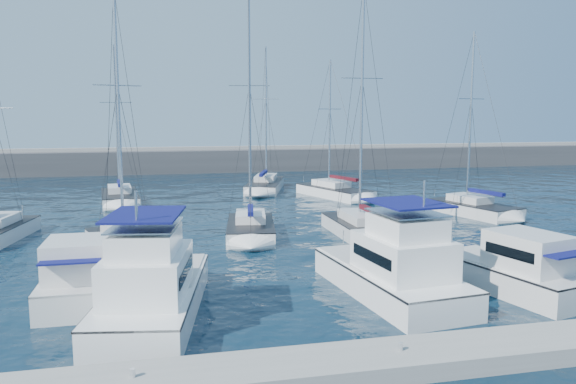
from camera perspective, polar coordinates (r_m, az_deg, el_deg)
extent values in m
plane|color=black|center=(28.36, 2.10, -8.17)|extent=(220.00, 220.00, 0.00)
cube|color=#424244|center=(78.94, -7.69, 2.84)|extent=(160.00, 6.00, 4.00)
cube|color=gray|center=(78.78, -7.72, 4.43)|extent=(160.00, 1.20, 0.50)
cube|color=gray|center=(18.48, 11.31, -16.35)|extent=(40.00, 2.20, 0.60)
cylinder|color=silver|center=(16.92, -15.51, -17.28)|extent=(0.16, 0.16, 0.25)
cylinder|color=silver|center=(18.31, 11.34, -15.14)|extent=(0.16, 0.16, 0.25)
cube|color=silver|center=(25.72, -20.28, -9.43)|extent=(2.83, 5.93, 1.60)
cube|color=#262628|center=(25.51, -20.36, -7.82)|extent=(2.89, 5.93, 0.08)
cube|color=silver|center=(24.61, -20.68, -6.36)|extent=(2.39, 2.76, 1.60)
cube|color=black|center=(24.59, -20.69, -6.18)|extent=(2.44, 2.21, 0.45)
cube|color=#0E1154|center=(23.50, -21.09, -6.29)|extent=(2.25, 1.82, 0.07)
cube|color=white|center=(23.20, -13.35, -11.04)|extent=(4.89, 9.92, 1.60)
cube|color=#262628|center=(22.97, -13.41, -9.27)|extent=(4.95, 9.93, 0.08)
cube|color=white|center=(21.65, -14.04, -8.01)|extent=(3.52, 4.82, 1.60)
cube|color=black|center=(21.62, -14.05, -7.81)|extent=(3.42, 3.96, 0.45)
cube|color=white|center=(21.15, -14.26, -4.90)|extent=(2.74, 3.42, 0.90)
cube|color=#0E1154|center=(20.96, -14.35, -2.23)|extent=(3.09, 3.90, 0.08)
cube|color=white|center=(25.41, 10.26, -9.27)|extent=(4.46, 9.09, 1.60)
cube|color=#262628|center=(25.20, 10.30, -7.64)|extent=(4.53, 9.09, 0.08)
cube|color=white|center=(24.10, 11.62, -6.31)|extent=(3.40, 4.37, 1.60)
cube|color=black|center=(24.08, 11.62, -6.12)|extent=(3.37, 3.57, 0.45)
cube|color=white|center=(23.66, 11.95, -3.48)|extent=(2.67, 3.09, 0.90)
cube|color=#0E1154|center=(23.49, 12.02, -1.08)|extent=(3.01, 3.53, 0.08)
cube|color=silver|center=(27.32, 21.69, -8.49)|extent=(4.28, 7.39, 1.60)
cube|color=#262628|center=(27.13, 21.77, -6.97)|extent=(4.33, 7.40, 0.08)
cube|color=silver|center=(26.39, 23.23, -5.55)|extent=(3.01, 3.67, 1.60)
cube|color=black|center=(26.38, 23.24, -5.38)|extent=(2.90, 3.06, 0.45)
cube|color=#0E1154|center=(25.55, 25.44, -5.42)|extent=(2.62, 2.57, 0.07)
cube|color=silver|center=(33.25, -15.95, -5.54)|extent=(5.37, 8.41, 1.30)
cube|color=#262628|center=(33.11, -15.99, -4.47)|extent=(5.42, 8.43, 0.06)
cube|color=silver|center=(33.51, -16.24, -3.78)|extent=(2.95, 3.88, 0.55)
cylinder|color=silver|center=(33.15, -16.84, 8.04)|extent=(0.18, 0.18, 13.35)
cylinder|color=silver|center=(31.83, -15.48, -3.35)|extent=(1.38, 3.76, 0.12)
cube|color=#450D15|center=(31.71, -15.44, -3.11)|extent=(1.47, 3.46, 0.28)
cube|color=white|center=(36.38, -3.82, -4.10)|extent=(3.95, 7.37, 1.30)
cube|color=#262628|center=(36.26, -3.83, -3.12)|extent=(4.01, 7.38, 0.06)
cube|color=white|center=(36.63, -3.83, -2.50)|extent=(2.34, 3.32, 0.55)
cylinder|color=silver|center=(36.30, -3.94, 8.59)|extent=(0.18, 0.18, 13.70)
cylinder|color=silver|center=(35.07, -3.83, -2.06)|extent=(0.66, 3.48, 0.12)
cube|color=#0E1154|center=(34.94, -3.83, -1.84)|extent=(0.83, 3.17, 0.28)
cube|color=silver|center=(36.41, 7.76, -4.15)|extent=(3.16, 8.85, 1.30)
cube|color=#262628|center=(36.29, 7.78, -3.17)|extent=(3.22, 8.85, 0.06)
cube|color=silver|center=(36.73, 7.48, -2.52)|extent=(2.04, 3.88, 0.55)
cylinder|color=silver|center=(36.46, 7.50, 9.13)|extent=(0.18, 0.18, 14.46)
cylinder|color=silver|center=(34.92, 8.58, -2.17)|extent=(0.15, 4.41, 0.12)
cube|color=#450D15|center=(34.80, 8.65, -1.96)|extent=(0.38, 3.97, 0.28)
cube|color=silver|center=(46.44, 18.33, -1.87)|extent=(4.83, 7.90, 1.30)
cube|color=#262628|center=(46.34, 18.36, -1.10)|extent=(4.89, 7.92, 0.06)
cube|color=silver|center=(46.61, 17.97, -0.64)|extent=(2.73, 3.63, 0.55)
cylinder|color=silver|center=(46.33, 18.07, 7.43)|extent=(0.18, 0.18, 12.68)
cylinder|color=silver|center=(45.47, 19.42, -0.21)|extent=(1.08, 3.59, 0.12)
cube|color=#0E1154|center=(45.39, 19.52, -0.03)|extent=(1.21, 3.29, 0.28)
cube|color=white|center=(52.07, -16.70, -0.78)|extent=(3.76, 8.13, 1.30)
cube|color=#262628|center=(51.98, -16.73, -0.10)|extent=(3.82, 8.13, 0.06)
cube|color=white|center=(52.42, -16.76, 0.32)|extent=(2.28, 3.62, 0.55)
cylinder|color=silver|center=(52.30, -17.05, 7.34)|extent=(0.18, 0.18, 12.43)
cylinder|color=silver|center=(50.70, -16.72, 0.70)|extent=(0.51, 3.93, 0.12)
cube|color=#0E1154|center=(50.58, -16.72, 0.86)|extent=(0.70, 3.56, 0.28)
cube|color=silver|center=(58.69, -2.33, 0.49)|extent=(5.87, 10.32, 1.30)
cube|color=#262628|center=(58.61, -2.33, 1.10)|extent=(5.93, 10.34, 0.06)
cube|color=silver|center=(59.18, -2.26, 1.48)|extent=(3.20, 4.71, 0.55)
cylinder|color=silver|center=(59.18, -2.26, 8.14)|extent=(0.18, 0.18, 13.33)
cylinder|color=silver|center=(57.06, -2.51, 1.79)|extent=(1.57, 4.74, 0.12)
cube|color=#0E1154|center=(56.94, -2.52, 1.93)|extent=(1.64, 4.34, 0.28)
cube|color=white|center=(53.96, 4.74, -0.18)|extent=(5.78, 9.29, 1.30)
cube|color=#262628|center=(53.87, 4.74, 0.48)|extent=(5.83, 9.31, 0.06)
cube|color=white|center=(54.27, 4.40, 0.88)|extent=(3.13, 4.28, 0.55)
cylinder|color=silver|center=(54.14, 4.25, 7.20)|extent=(0.18, 0.18, 11.53)
cylinder|color=silver|center=(52.73, 5.62, 1.26)|extent=(1.59, 4.18, 0.12)
cube|color=#450D15|center=(52.64, 5.69, 1.41)|extent=(1.66, 3.85, 0.28)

